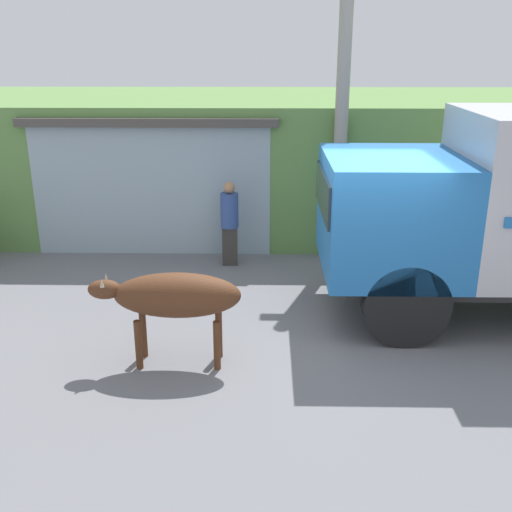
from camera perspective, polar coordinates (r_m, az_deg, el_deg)
ground_plane at (r=8.90m, az=8.08°, el=-7.02°), size 60.00×60.00×0.00m
hillside_embankment at (r=14.36m, az=5.50°, el=9.32°), size 32.00×5.69×2.83m
building_backdrop at (r=12.90m, az=-9.00°, el=7.67°), size 4.88×2.70×2.66m
brown_cow at (r=7.65m, az=-7.82°, el=-3.85°), size 1.94×0.58×1.25m
pedestrian_on_hill at (r=11.10m, az=-2.53°, el=3.43°), size 0.34×0.34×1.59m
utility_pole at (r=11.21m, az=8.17°, el=13.56°), size 0.90×0.24×5.42m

